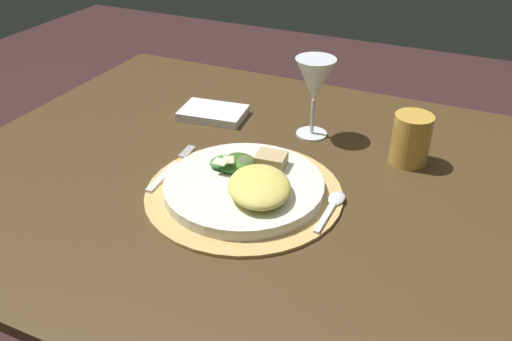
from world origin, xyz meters
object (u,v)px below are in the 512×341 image
dining_table (285,238)px  dinner_plate (244,186)px  wine_glass (315,82)px  napkin (213,113)px  spoon (333,204)px  amber_tumbler (411,139)px  fork (169,170)px

dining_table → dinner_plate: dinner_plate is taller
dinner_plate → wine_glass: 0.28m
napkin → wine_glass: size_ratio=0.85×
dining_table → spoon: 0.17m
napkin → amber_tumbler: size_ratio=1.45×
dining_table → napkin: napkin is taller
wine_glass → amber_tumbler: (0.20, -0.03, -0.07)m
dining_table → wine_glass: size_ratio=7.73×
dining_table → napkin: bearing=144.2°
wine_glass → napkin: bearing=-177.2°
fork → amber_tumbler: size_ratio=1.76×
spoon → dining_table: bearing=156.5°
amber_tumbler → fork: bearing=-149.5°
dining_table → amber_tumbler: bearing=42.0°
dinner_plate → fork: dinner_plate is taller
dining_table → fork: size_ratio=7.46×
dining_table → wine_glass: 0.31m
dinner_plate → napkin: (-0.19, 0.25, -0.01)m
napkin → wine_glass: 0.25m
dinner_plate → amber_tumbler: size_ratio=2.84×
dining_table → fork: (-0.21, -0.07, 0.14)m
dinner_plate → spoon: dinner_plate is taller
fork → spoon: bearing=4.1°
spoon → amber_tumbler: amber_tumbler is taller
fork → spoon: size_ratio=1.37×
spoon → amber_tumbler: bearing=68.4°
fork → napkin: 0.25m
fork → amber_tumbler: bearing=30.5°
wine_glass → spoon: bearing=-62.5°
fork → amber_tumbler: (0.39, 0.23, 0.04)m
fork → wine_glass: bearing=54.2°
dining_table → napkin: 0.34m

